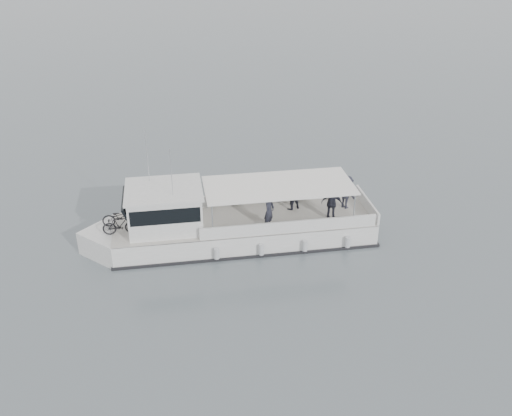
# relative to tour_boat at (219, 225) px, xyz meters

# --- Properties ---
(ground) EXTENTS (1400.00, 1400.00, 0.00)m
(ground) POSITION_rel_tour_boat_xyz_m (1.08, -0.43, -0.84)
(ground) COLOR #535E62
(ground) RESTS_ON ground
(tour_boat) EXTENTS (11.86, 7.01, 5.14)m
(tour_boat) POSITION_rel_tour_boat_xyz_m (0.00, 0.00, 0.00)
(tour_boat) COLOR white
(tour_boat) RESTS_ON ground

